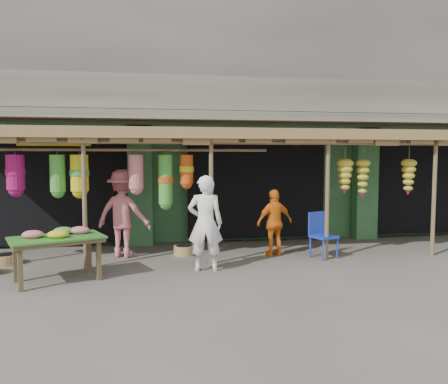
{
  "coord_description": "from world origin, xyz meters",
  "views": [
    {
      "loc": [
        -2.63,
        -9.01,
        2.17
      ],
      "look_at": [
        -1.04,
        1.0,
        1.4
      ],
      "focal_mm": 35.0,
      "sensor_mm": 36.0,
      "label": 1
    }
  ],
  "objects": [
    {
      "name": "awning",
      "position": [
        -0.17,
        0.8,
        2.58
      ],
      "size": [
        14.0,
        2.7,
        2.79
      ],
      "color": "brown",
      "rests_on": "ground"
    },
    {
      "name": "person_front",
      "position": [
        -1.68,
        -0.72,
        0.93
      ],
      "size": [
        0.72,
        0.52,
        1.85
      ],
      "primitive_type": "imported",
      "rotation": [
        0.0,
        0.0,
        3.02
      ],
      "color": "white",
      "rests_on": "ground"
    },
    {
      "name": "person_vendor",
      "position": [
        0.0,
        0.36,
        0.75
      ],
      "size": [
        0.94,
        0.59,
        1.5
      ],
      "primitive_type": "imported",
      "rotation": [
        0.0,
        0.0,
        3.42
      ],
      "color": "orange",
      "rests_on": "ground"
    },
    {
      "name": "person_shopper",
      "position": [
        -3.33,
        0.77,
        0.97
      ],
      "size": [
        1.43,
        1.15,
        1.94
      ],
      "primitive_type": "imported",
      "rotation": [
        0.0,
        0.0,
        2.74
      ],
      "color": "#C5686F",
      "rests_on": "ground"
    },
    {
      "name": "basket_right",
      "position": [
        -2.0,
        0.73,
        0.11
      ],
      "size": [
        0.52,
        0.52,
        0.21
      ],
      "primitive_type": "cylinder",
      "rotation": [
        0.0,
        0.0,
        -0.13
      ],
      "color": "olive",
      "rests_on": "ground"
    },
    {
      "name": "ground",
      "position": [
        0.0,
        0.0,
        0.0
      ],
      "size": [
        80.0,
        80.0,
        0.0
      ],
      "primitive_type": "plane",
      "color": "#514C47",
      "rests_on": "ground"
    },
    {
      "name": "blue_chair",
      "position": [
        0.97,
        0.04,
        0.56
      ],
      "size": [
        0.62,
        0.63,
        1.0
      ],
      "rotation": [
        0.0,
        0.0,
        0.38
      ],
      "color": "#1934A6",
      "rests_on": "ground"
    },
    {
      "name": "flower_table",
      "position": [
        -4.35,
        -1.01,
        0.75
      ],
      "size": [
        1.78,
        1.44,
        0.93
      ],
      "rotation": [
        0.0,
        0.0,
        0.4
      ],
      "color": "brown",
      "rests_on": "ground"
    },
    {
      "name": "building",
      "position": [
        -0.0,
        4.87,
        3.37
      ],
      "size": [
        16.4,
        6.8,
        7.0
      ],
      "color": "gray",
      "rests_on": "ground"
    },
    {
      "name": "basket_mid",
      "position": [
        -5.7,
        0.43,
        0.1
      ],
      "size": [
        0.59,
        0.59,
        0.2
      ],
      "primitive_type": "cylinder",
      "rotation": [
        0.0,
        0.0,
        0.13
      ],
      "color": "#A18748",
      "rests_on": "ground"
    }
  ]
}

